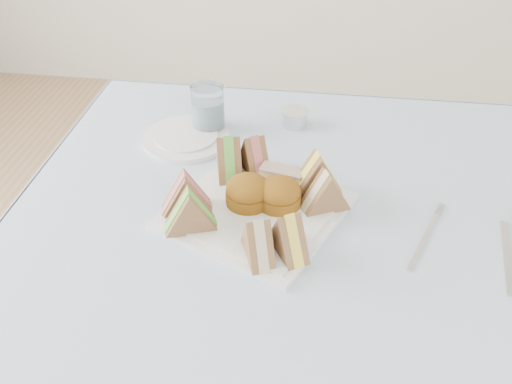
# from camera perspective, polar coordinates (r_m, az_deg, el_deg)

# --- Properties ---
(table) EXTENTS (0.90, 0.90, 0.74)m
(table) POSITION_cam_1_polar(r_m,az_deg,el_deg) (1.31, 2.41, -15.59)
(table) COLOR brown
(table) RESTS_ON floor
(tablecloth) EXTENTS (1.02, 1.02, 0.01)m
(tablecloth) POSITION_cam_1_polar(r_m,az_deg,el_deg) (1.04, 2.92, -2.86)
(tablecloth) COLOR silver
(tablecloth) RESTS_ON table
(serving_plate) EXTENTS (0.37, 0.37, 0.01)m
(serving_plate) POSITION_cam_1_polar(r_m,az_deg,el_deg) (1.04, 0.00, -1.94)
(serving_plate) COLOR silver
(serving_plate) RESTS_ON tablecloth
(sandwich_fl_a) EXTENTS (0.10, 0.07, 0.08)m
(sandwich_fl_a) POSITION_cam_1_polar(r_m,az_deg,el_deg) (1.02, -7.03, -0.00)
(sandwich_fl_a) COLOR brown
(sandwich_fl_a) RESTS_ON serving_plate
(sandwich_fl_b) EXTENTS (0.10, 0.07, 0.08)m
(sandwich_fl_b) POSITION_cam_1_polar(r_m,az_deg,el_deg) (0.98, -6.63, -1.73)
(sandwich_fl_b) COLOR brown
(sandwich_fl_b) RESTS_ON serving_plate
(sandwich_fr_a) EXTENTS (0.08, 0.10, 0.08)m
(sandwich_fr_a) POSITION_cam_1_polar(r_m,az_deg,el_deg) (0.93, 3.27, -4.12)
(sandwich_fr_a) COLOR brown
(sandwich_fr_a) RESTS_ON serving_plate
(sandwich_fr_b) EXTENTS (0.07, 0.09, 0.08)m
(sandwich_fr_b) POSITION_cam_1_polar(r_m,az_deg,el_deg) (0.92, 0.21, -4.65)
(sandwich_fr_b) COLOR brown
(sandwich_fr_b) RESTS_ON serving_plate
(sandwich_bl_a) EXTENTS (0.07, 0.10, 0.09)m
(sandwich_bl_a) POSITION_cam_1_polar(r_m,az_deg,el_deg) (1.11, -2.74, 3.70)
(sandwich_bl_a) COLOR brown
(sandwich_bl_a) RESTS_ON serving_plate
(sandwich_bl_b) EXTENTS (0.08, 0.10, 0.08)m
(sandwich_bl_b) POSITION_cam_1_polar(r_m,az_deg,el_deg) (1.12, -0.17, 3.88)
(sandwich_bl_b) COLOR brown
(sandwich_bl_b) RESTS_ON serving_plate
(sandwich_br_a) EXTENTS (0.10, 0.08, 0.08)m
(sandwich_br_a) POSITION_cam_1_polar(r_m,az_deg,el_deg) (1.02, 6.99, 0.19)
(sandwich_br_a) COLOR brown
(sandwich_br_a) RESTS_ON serving_plate
(sandwich_br_b) EXTENTS (0.11, 0.08, 0.09)m
(sandwich_br_b) POSITION_cam_1_polar(r_m,az_deg,el_deg) (1.06, 6.11, 1.93)
(sandwich_br_b) COLOR brown
(sandwich_br_b) RESTS_ON serving_plate
(scone_left) EXTENTS (0.11, 0.11, 0.06)m
(scone_left) POSITION_cam_1_polar(r_m,az_deg,el_deg) (1.03, -0.81, 0.04)
(scone_left) COLOR brown
(scone_left) RESTS_ON serving_plate
(scone_right) EXTENTS (0.09, 0.09, 0.05)m
(scone_right) POSITION_cam_1_polar(r_m,az_deg,el_deg) (1.03, 2.33, -0.18)
(scone_right) COLOR brown
(scone_right) RESTS_ON serving_plate
(pastry_slice) EXTENTS (0.09, 0.05, 0.04)m
(pastry_slice) POSITION_cam_1_polar(r_m,az_deg,el_deg) (1.08, 2.63, 1.46)
(pastry_slice) COLOR #E8D283
(pastry_slice) RESTS_ON serving_plate
(side_plate) EXTENTS (0.23, 0.23, 0.01)m
(side_plate) POSITION_cam_1_polar(r_m,az_deg,el_deg) (1.26, -7.00, 5.35)
(side_plate) COLOR silver
(side_plate) RESTS_ON tablecloth
(water_glass) EXTENTS (0.09, 0.09, 0.11)m
(water_glass) POSITION_cam_1_polar(r_m,az_deg,el_deg) (1.27, -4.83, 8.29)
(water_glass) COLOR white
(water_glass) RESTS_ON tablecloth
(tea_strainer) EXTENTS (0.07, 0.07, 0.03)m
(tea_strainer) POSITION_cam_1_polar(r_m,az_deg,el_deg) (1.31, 3.92, 7.31)
(tea_strainer) COLOR silver
(tea_strainer) RESTS_ON tablecloth
(knife) EXTENTS (0.04, 0.19, 0.00)m
(knife) POSITION_cam_1_polar(r_m,az_deg,el_deg) (1.04, 23.89, -5.93)
(knife) COLOR silver
(knife) RESTS_ON tablecloth
(fork) EXTENTS (0.07, 0.16, 0.00)m
(fork) POSITION_cam_1_polar(r_m,az_deg,el_deg) (1.03, 16.47, -4.73)
(fork) COLOR silver
(fork) RESTS_ON tablecloth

